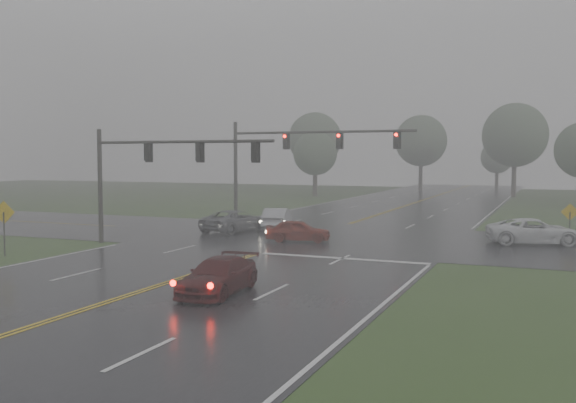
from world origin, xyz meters
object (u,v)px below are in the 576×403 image
at_px(car_grey, 235,232).
at_px(signal_gantry_far, 288,150).
at_px(sedan_maroon, 218,294).
at_px(sedan_silver, 277,229).
at_px(pickup_white, 534,244).
at_px(sedan_red, 298,242).
at_px(signal_gantry_near, 149,164).

height_order(car_grey, signal_gantry_far, signal_gantry_far).
height_order(sedan_maroon, car_grey, car_grey).
bearing_deg(signal_gantry_far, sedan_silver, -73.69).
bearing_deg(pickup_white, sedan_maroon, 134.62).
bearing_deg(signal_gantry_far, sedan_maroon, -72.51).
relative_size(sedan_maroon, car_grey, 0.84).
relative_size(sedan_red, sedan_silver, 0.86).
bearing_deg(car_grey, sedan_silver, -116.23).
height_order(sedan_silver, signal_gantry_far, signal_gantry_far).
xyz_separation_m(sedan_maroon, sedan_silver, (-6.38, 19.77, 0.00)).
bearing_deg(pickup_white, sedan_red, 91.35).
xyz_separation_m(sedan_maroon, sedan_red, (-2.63, 14.35, 0.00)).
bearing_deg(pickup_white, sedan_silver, 68.98).
distance_m(sedan_maroon, sedan_red, 14.59).
relative_size(sedan_maroon, signal_gantry_far, 0.29).
bearing_deg(sedan_maroon, sedan_silver, 103.98).
xyz_separation_m(sedan_maroon, signal_gantry_near, (-9.64, 9.59, 4.57)).
distance_m(sedan_red, pickup_white, 13.44).
height_order(sedan_red, signal_gantry_far, signal_gantry_far).
relative_size(sedan_maroon, signal_gantry_near, 0.40).
distance_m(sedan_silver, signal_gantry_far, 8.87).
bearing_deg(signal_gantry_near, sedan_silver, 72.25).
distance_m(signal_gantry_near, signal_gantry_far, 16.94).
xyz_separation_m(sedan_maroon, pickup_white, (10.14, 18.51, 0.00)).
height_order(sedan_maroon, signal_gantry_near, signal_gantry_near).
distance_m(sedan_silver, car_grey, 3.13).
bearing_deg(sedan_maroon, signal_gantry_near, 131.25).
height_order(car_grey, signal_gantry_near, signal_gantry_near).
bearing_deg(sedan_red, pickup_white, -86.86).
height_order(sedan_red, signal_gantry_near, signal_gantry_near).
bearing_deg(sedan_red, signal_gantry_far, 10.36).
height_order(car_grey, pickup_white, pickup_white).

